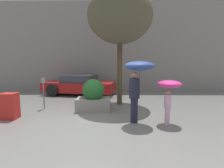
{
  "coord_description": "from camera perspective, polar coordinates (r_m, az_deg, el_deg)",
  "views": [
    {
      "loc": [
        0.68,
        -5.63,
        1.95
      ],
      "look_at": [
        0.58,
        1.6,
        1.05
      ],
      "focal_mm": 28.0,
      "sensor_mm": 36.0,
      "label": 1
    }
  ],
  "objects": [
    {
      "name": "street_tree",
      "position": [
        8.27,
        2.62,
        21.26
      ],
      "size": [
        2.89,
        2.89,
        5.22
      ],
      "color": "#423323",
      "rests_on": "ground"
    },
    {
      "name": "building_facade",
      "position": [
        12.19,
        -2.43,
        12.03
      ],
      "size": [
        18.0,
        0.3,
        6.0
      ],
      "color": "gray",
      "rests_on": "ground"
    },
    {
      "name": "person_child",
      "position": [
        5.74,
        18.13,
        -1.53
      ],
      "size": [
        0.73,
        0.73,
        1.39
      ],
      "rotation": [
        0.0,
        0.0,
        0.94
      ],
      "color": "#D199B7",
      "rests_on": "ground"
    },
    {
      "name": "newspaper_box",
      "position": [
        7.03,
        -30.41,
        -6.23
      ],
      "size": [
        0.5,
        0.44,
        0.9
      ],
      "color": "#B2231E",
      "rests_on": "ground"
    },
    {
      "name": "parking_meter",
      "position": [
        7.81,
        -21.5,
        -0.88
      ],
      "size": [
        0.14,
        0.14,
        1.3
      ],
      "color": "#595B60",
      "rests_on": "ground"
    },
    {
      "name": "person_adult",
      "position": [
        5.57,
        8.45,
        2.7
      ],
      "size": [
        0.93,
        0.93,
        1.99
      ],
      "rotation": [
        0.0,
        0.0,
        -0.21
      ],
      "color": "#1E1E2D",
      "rests_on": "ground"
    },
    {
      "name": "parked_car_near",
      "position": [
        10.77,
        -10.56,
        -0.35
      ],
      "size": [
        4.44,
        2.57,
        1.2
      ],
      "rotation": [
        0.0,
        0.0,
        1.38
      ],
      "color": "maroon",
      "rests_on": "ground"
    },
    {
      "name": "planter_box",
      "position": [
        7.08,
        -6.09,
        -4.03
      ],
      "size": [
        1.36,
        0.88,
        1.29
      ],
      "color": "gray",
      "rests_on": "ground"
    },
    {
      "name": "ground_plane",
      "position": [
        6.0,
        -5.86,
        -11.92
      ],
      "size": [
        40.0,
        40.0,
        0.0
      ],
      "primitive_type": "plane",
      "color": "slate"
    }
  ]
}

